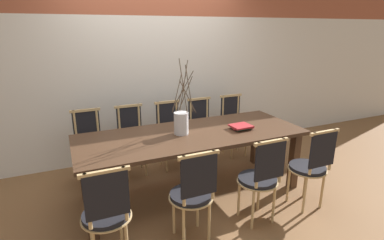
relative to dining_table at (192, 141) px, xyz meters
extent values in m
plane|color=brown|center=(0.00, 0.00, -0.64)|extent=(16.00, 16.00, 0.00)
cube|color=silver|center=(0.00, 1.29, 0.36)|extent=(12.00, 0.06, 1.98)
cube|color=#422B1C|center=(0.00, 0.00, 0.07)|extent=(2.48, 0.96, 0.04)
cube|color=#422B1C|center=(-1.14, -0.38, -0.29)|extent=(0.09, 0.09, 0.68)
cube|color=#422B1C|center=(1.14, -0.38, -0.29)|extent=(0.09, 0.09, 0.68)
cube|color=#422B1C|center=(-1.14, 0.38, -0.29)|extent=(0.09, 0.09, 0.68)
cube|color=#422B1C|center=(1.14, 0.38, -0.29)|extent=(0.09, 0.09, 0.68)
cylinder|color=black|center=(-1.05, -0.72, -0.20)|extent=(0.37, 0.37, 0.04)
cylinder|color=tan|center=(-1.05, -0.72, -0.22)|extent=(0.39, 0.39, 0.01)
cylinder|color=tan|center=(-1.17, -0.60, -0.43)|extent=(0.03, 0.03, 0.42)
cylinder|color=tan|center=(-0.93, -0.60, -0.43)|extent=(0.03, 0.03, 0.42)
cylinder|color=tan|center=(-1.18, -0.88, 0.04)|extent=(0.03, 0.03, 0.43)
cylinder|color=tan|center=(-0.92, -0.88, 0.04)|extent=(0.03, 0.03, 0.43)
cube|color=black|center=(-1.05, -0.89, 0.06)|extent=(0.31, 0.02, 0.35)
cube|color=tan|center=(-1.05, -0.88, 0.24)|extent=(0.35, 0.03, 0.03)
cylinder|color=black|center=(-0.33, -0.72, -0.20)|extent=(0.37, 0.37, 0.04)
cylinder|color=tan|center=(-0.33, -0.72, -0.22)|extent=(0.39, 0.39, 0.01)
cylinder|color=tan|center=(-0.45, -0.60, -0.43)|extent=(0.03, 0.03, 0.42)
cylinder|color=tan|center=(-0.21, -0.60, -0.43)|extent=(0.03, 0.03, 0.42)
cylinder|color=tan|center=(-0.45, -0.84, -0.43)|extent=(0.03, 0.03, 0.42)
cylinder|color=tan|center=(-0.21, -0.84, -0.43)|extent=(0.03, 0.03, 0.42)
cylinder|color=tan|center=(-0.46, -0.88, 0.04)|extent=(0.03, 0.03, 0.43)
cylinder|color=tan|center=(-0.20, -0.88, 0.04)|extent=(0.03, 0.03, 0.43)
cube|color=black|center=(-0.33, -0.89, 0.06)|extent=(0.31, 0.02, 0.35)
cube|color=tan|center=(-0.33, -0.88, 0.24)|extent=(0.35, 0.03, 0.03)
cylinder|color=black|center=(0.37, -0.72, -0.20)|extent=(0.37, 0.37, 0.04)
cylinder|color=tan|center=(0.37, -0.72, -0.22)|extent=(0.39, 0.39, 0.01)
cylinder|color=tan|center=(0.25, -0.60, -0.43)|extent=(0.03, 0.03, 0.42)
cylinder|color=tan|center=(0.49, -0.60, -0.43)|extent=(0.03, 0.03, 0.42)
cylinder|color=tan|center=(0.25, -0.84, -0.43)|extent=(0.03, 0.03, 0.42)
cylinder|color=tan|center=(0.49, -0.84, -0.43)|extent=(0.03, 0.03, 0.42)
cylinder|color=tan|center=(0.24, -0.88, 0.04)|extent=(0.03, 0.03, 0.43)
cylinder|color=tan|center=(0.50, -0.88, 0.04)|extent=(0.03, 0.03, 0.43)
cube|color=black|center=(0.37, -0.89, 0.06)|extent=(0.31, 0.02, 0.35)
cube|color=tan|center=(0.37, -0.88, 0.24)|extent=(0.35, 0.03, 0.03)
cylinder|color=black|center=(0.99, -0.72, -0.20)|extent=(0.37, 0.37, 0.04)
cylinder|color=tan|center=(0.99, -0.72, -0.22)|extent=(0.39, 0.39, 0.01)
cylinder|color=tan|center=(0.87, -0.60, -0.43)|extent=(0.03, 0.03, 0.42)
cylinder|color=tan|center=(1.11, -0.60, -0.43)|extent=(0.03, 0.03, 0.42)
cylinder|color=tan|center=(0.87, -0.84, -0.43)|extent=(0.03, 0.03, 0.42)
cylinder|color=tan|center=(1.11, -0.84, -0.43)|extent=(0.03, 0.03, 0.42)
cylinder|color=tan|center=(0.86, -0.88, 0.04)|extent=(0.03, 0.03, 0.43)
cylinder|color=tan|center=(1.12, -0.88, 0.04)|extent=(0.03, 0.03, 0.43)
cube|color=black|center=(0.99, -0.89, 0.06)|extent=(0.31, 0.02, 0.35)
cube|color=tan|center=(0.99, -0.88, 0.24)|extent=(0.35, 0.03, 0.03)
cylinder|color=black|center=(-1.02, 0.72, -0.20)|extent=(0.37, 0.37, 0.04)
cylinder|color=tan|center=(-1.02, 0.72, -0.22)|extent=(0.39, 0.39, 0.01)
cylinder|color=tan|center=(-0.90, 0.60, -0.43)|extent=(0.03, 0.03, 0.42)
cylinder|color=tan|center=(-1.14, 0.60, -0.43)|extent=(0.03, 0.03, 0.42)
cylinder|color=tan|center=(-0.90, 0.84, -0.43)|extent=(0.03, 0.03, 0.42)
cylinder|color=tan|center=(-1.14, 0.84, -0.43)|extent=(0.03, 0.03, 0.42)
cylinder|color=tan|center=(-0.89, 0.88, 0.04)|extent=(0.03, 0.03, 0.43)
cylinder|color=tan|center=(-1.15, 0.88, 0.04)|extent=(0.03, 0.03, 0.43)
cube|color=black|center=(-1.02, 0.89, 0.06)|extent=(0.31, 0.02, 0.35)
cube|color=tan|center=(-1.02, 0.88, 0.24)|extent=(0.35, 0.03, 0.03)
cylinder|color=black|center=(-0.50, 0.72, -0.20)|extent=(0.37, 0.37, 0.04)
cylinder|color=tan|center=(-0.50, 0.72, -0.22)|extent=(0.39, 0.39, 0.01)
cylinder|color=tan|center=(-0.38, 0.60, -0.43)|extent=(0.03, 0.03, 0.42)
cylinder|color=tan|center=(-0.62, 0.60, -0.43)|extent=(0.03, 0.03, 0.42)
cylinder|color=tan|center=(-0.38, 0.84, -0.43)|extent=(0.03, 0.03, 0.42)
cylinder|color=tan|center=(-0.62, 0.84, -0.43)|extent=(0.03, 0.03, 0.42)
cylinder|color=tan|center=(-0.37, 0.88, 0.04)|extent=(0.03, 0.03, 0.43)
cylinder|color=tan|center=(-0.63, 0.88, 0.04)|extent=(0.03, 0.03, 0.43)
cube|color=black|center=(-0.50, 0.89, 0.06)|extent=(0.31, 0.02, 0.35)
cube|color=tan|center=(-0.50, 0.88, 0.24)|extent=(0.35, 0.03, 0.03)
cylinder|color=black|center=(0.02, 0.72, -0.20)|extent=(0.37, 0.37, 0.04)
cylinder|color=tan|center=(0.02, 0.72, -0.22)|extent=(0.39, 0.39, 0.01)
cylinder|color=tan|center=(0.14, 0.60, -0.43)|extent=(0.03, 0.03, 0.42)
cylinder|color=tan|center=(-0.10, 0.60, -0.43)|extent=(0.03, 0.03, 0.42)
cylinder|color=tan|center=(0.14, 0.84, -0.43)|extent=(0.03, 0.03, 0.42)
cylinder|color=tan|center=(-0.10, 0.84, -0.43)|extent=(0.03, 0.03, 0.42)
cylinder|color=tan|center=(0.15, 0.88, 0.04)|extent=(0.03, 0.03, 0.43)
cylinder|color=tan|center=(-0.10, 0.88, 0.04)|extent=(0.03, 0.03, 0.43)
cube|color=black|center=(0.02, 0.89, 0.06)|extent=(0.31, 0.02, 0.35)
cube|color=tan|center=(0.02, 0.88, 0.24)|extent=(0.35, 0.03, 0.03)
cylinder|color=black|center=(0.50, 0.72, -0.20)|extent=(0.37, 0.37, 0.04)
cylinder|color=tan|center=(0.50, 0.72, -0.22)|extent=(0.39, 0.39, 0.01)
cylinder|color=tan|center=(0.62, 0.60, -0.43)|extent=(0.03, 0.03, 0.42)
cylinder|color=tan|center=(0.38, 0.60, -0.43)|extent=(0.03, 0.03, 0.42)
cylinder|color=tan|center=(0.62, 0.84, -0.43)|extent=(0.03, 0.03, 0.42)
cylinder|color=tan|center=(0.38, 0.84, -0.43)|extent=(0.03, 0.03, 0.42)
cylinder|color=tan|center=(0.62, 0.88, 0.04)|extent=(0.03, 0.03, 0.43)
cylinder|color=tan|center=(0.37, 0.88, 0.04)|extent=(0.03, 0.03, 0.43)
cube|color=black|center=(0.50, 0.89, 0.06)|extent=(0.31, 0.02, 0.35)
cube|color=tan|center=(0.50, 0.88, 0.24)|extent=(0.35, 0.03, 0.03)
cylinder|color=black|center=(1.01, 0.72, -0.20)|extent=(0.37, 0.37, 0.04)
cylinder|color=tan|center=(1.01, 0.72, -0.22)|extent=(0.39, 0.39, 0.01)
cylinder|color=tan|center=(1.13, 0.60, -0.43)|extent=(0.03, 0.03, 0.42)
cylinder|color=tan|center=(0.89, 0.60, -0.43)|extent=(0.03, 0.03, 0.42)
cylinder|color=tan|center=(1.13, 0.84, -0.43)|extent=(0.03, 0.03, 0.42)
cylinder|color=tan|center=(0.89, 0.84, -0.43)|extent=(0.03, 0.03, 0.42)
cylinder|color=tan|center=(1.14, 0.88, 0.04)|extent=(0.03, 0.03, 0.43)
cylinder|color=tan|center=(0.89, 0.88, 0.04)|extent=(0.03, 0.03, 0.43)
cube|color=black|center=(1.01, 0.89, 0.06)|extent=(0.31, 0.02, 0.35)
cube|color=tan|center=(1.01, 0.88, 0.24)|extent=(0.35, 0.03, 0.03)
cylinder|color=silver|center=(-0.11, 0.03, 0.21)|extent=(0.16, 0.16, 0.24)
cylinder|color=#473828|center=(-0.07, 0.06, 0.60)|extent=(0.07, 0.10, 0.55)
cylinder|color=#473828|center=(-0.04, 0.08, 0.52)|extent=(0.11, 0.15, 0.39)
cylinder|color=#473828|center=(-0.08, -0.08, 0.52)|extent=(0.22, 0.08, 0.38)
cylinder|color=#473828|center=(-0.09, 0.08, 0.52)|extent=(0.11, 0.05, 0.40)
cylinder|color=#473828|center=(-0.14, 0.09, 0.52)|extent=(0.13, 0.05, 0.40)
cylinder|color=#473828|center=(-0.11, -0.02, 0.62)|extent=(0.10, 0.03, 0.58)
cylinder|color=#473828|center=(-0.05, 0.13, 0.54)|extent=(0.21, 0.13, 0.43)
cylinder|color=#473828|center=(-0.05, -0.04, 0.59)|extent=(0.15, 0.14, 0.52)
cube|color=#1E6B4C|center=(0.58, -0.08, 0.09)|extent=(0.19, 0.16, 0.01)
cube|color=maroon|center=(0.58, -0.09, 0.11)|extent=(0.25, 0.17, 0.02)
cube|color=maroon|center=(0.56, -0.10, 0.13)|extent=(0.24, 0.21, 0.02)
camera|label=1|loc=(-1.25, -2.82, 1.19)|focal=28.00mm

